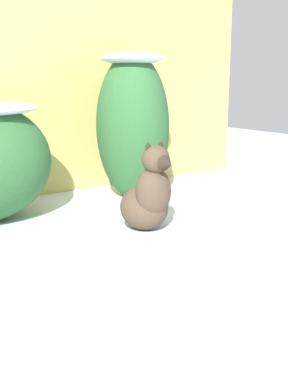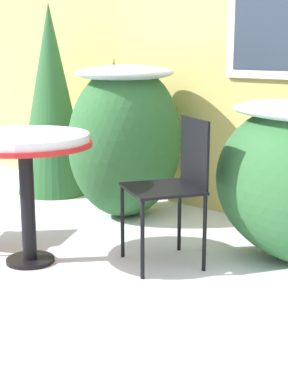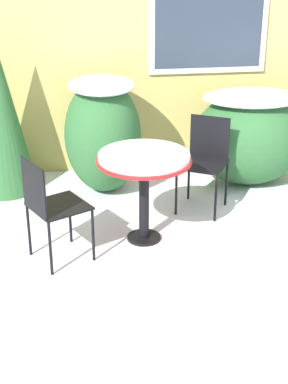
{
  "view_description": "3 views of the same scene",
  "coord_description": "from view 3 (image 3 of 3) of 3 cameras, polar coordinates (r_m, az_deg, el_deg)",
  "views": [
    {
      "loc": [
        -0.61,
        -2.48,
        1.2
      ],
      "look_at": [
        1.54,
        0.6,
        0.31
      ],
      "focal_mm": 45.0,
      "sensor_mm": 36.0,
      "label": 1
    },
    {
      "loc": [
        2.05,
        -1.77,
        1.33
      ],
      "look_at": [
        0.0,
        0.6,
        0.55
      ],
      "focal_mm": 55.0,
      "sensor_mm": 36.0,
      "label": 2
    },
    {
      "loc": [
        -1.45,
        -4.22,
        2.55
      ],
      "look_at": [
        -0.79,
        0.41,
        0.46
      ],
      "focal_mm": 55.0,
      "sensor_mm": 36.0,
      "label": 3
    }
  ],
  "objects": [
    {
      "name": "ground_plane",
      "position": [
        5.14,
        9.47,
        -6.07
      ],
      "size": [
        16.0,
        16.0,
        0.0
      ],
      "primitive_type": "plane",
      "color": "silver"
    },
    {
      "name": "house_wall",
      "position": [
        6.65,
        4.86,
        15.68
      ],
      "size": [
        8.0,
        0.1,
        3.15
      ],
      "color": "tan",
      "rests_on": "ground_plane"
    },
    {
      "name": "shrub_left",
      "position": [
        6.14,
        -4.03,
        5.79
      ],
      "size": [
        0.79,
        1.0,
        1.19
      ],
      "color": "#2D6033",
      "rests_on": "ground_plane"
    },
    {
      "name": "shrub_middle",
      "position": [
        6.43,
        10.26,
        5.45
      ],
      "size": [
        1.25,
        0.91,
        1.02
      ],
      "color": "#2D6033",
      "rests_on": "ground_plane"
    },
    {
      "name": "patio_table",
      "position": [
        5.03,
        -0.0,
        2.56
      ],
      "size": [
        0.82,
        0.82,
        0.82
      ],
      "color": "black",
      "rests_on": "ground_plane"
    },
    {
      "name": "patio_chair_near_table",
      "position": [
        5.76,
        5.94,
        3.3
      ],
      "size": [
        0.59,
        0.59,
        0.91
      ],
      "rotation": [
        0.0,
        0.0,
        -0.52
      ],
      "color": "black",
      "rests_on": "ground_plane"
    },
    {
      "name": "patio_chair_far_side",
      "position": [
        4.82,
        -9.05,
        -1.15
      ],
      "size": [
        0.58,
        0.58,
        0.91
      ],
      "rotation": [
        0.0,
        0.0,
        2.05
      ],
      "color": "black",
      "rests_on": "ground_plane"
    }
  ]
}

